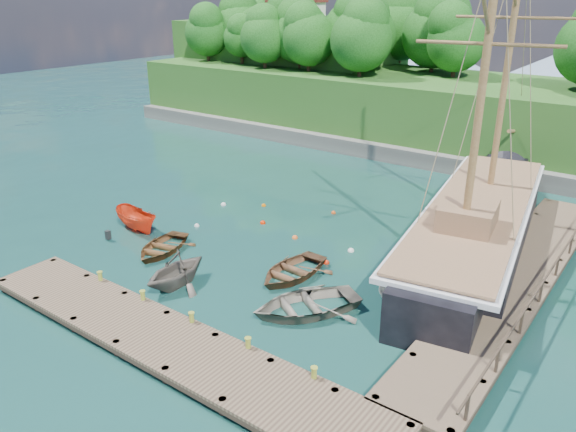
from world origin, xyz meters
name	(u,v)px	position (x,y,z in m)	size (l,w,h in m)	color
ground	(238,274)	(0.00, 0.00, 0.00)	(160.00, 160.00, 0.00)	#153A33
dock_near	(166,341)	(2.00, -6.50, 0.43)	(20.00, 3.20, 1.10)	#473529
dock_east	(516,278)	(11.50, 7.00, 0.43)	(3.20, 24.00, 1.10)	#473529
bollard_0	(102,291)	(-4.00, -5.10, 0.00)	(0.26, 0.26, 0.45)	olive
bollard_1	(145,311)	(-1.00, -5.10, 0.00)	(0.26, 0.26, 0.45)	olive
bollard_2	(193,334)	(2.00, -5.10, 0.00)	(0.26, 0.26, 0.45)	olive
bollard_3	(249,361)	(5.00, -5.10, 0.00)	(0.26, 0.26, 0.45)	olive
bollard_4	(314,392)	(8.00, -5.10, 0.00)	(0.26, 0.26, 0.45)	olive
rowboat_0	(162,252)	(-5.03, -0.47, 0.00)	(2.78, 3.90, 0.81)	brown
rowboat_1	(177,285)	(-1.64, -2.58, 0.00)	(3.06, 3.55, 1.87)	#62594F
rowboat_2	(292,276)	(2.30, 1.44, 0.00)	(3.04, 4.26, 0.88)	brown
rowboat_3	(305,312)	(4.73, -0.89, 0.00)	(3.49, 4.89, 1.01)	#6E675B
motorboat_orange	(138,230)	(-8.48, 0.73, 0.00)	(1.40, 3.73, 1.44)	red
cabin_boat_white	(402,307)	(8.00, 2.01, 0.00)	(1.92, 5.12, 1.98)	white
schooner	(475,231)	(8.48, 9.69, 1.12)	(8.12, 27.48, 20.22)	black
mooring_buoy_0	(197,226)	(-6.03, 3.17, 0.00)	(0.31, 0.31, 0.31)	silver
mooring_buoy_1	(263,223)	(-3.12, 5.87, 0.00)	(0.34, 0.34, 0.34)	#EC2600
mooring_buoy_2	(295,238)	(-0.25, 5.24, 0.00)	(0.34, 0.34, 0.34)	orange
mooring_buoy_3	(351,251)	(3.20, 5.64, 0.00)	(0.35, 0.35, 0.35)	white
mooring_buoy_4	(264,206)	(-4.93, 8.22, 0.00)	(0.29, 0.29, 0.29)	#E86A00
mooring_buoy_5	(333,213)	(-0.54, 9.84, 0.00)	(0.30, 0.30, 0.30)	#CF4611
mooring_buoy_6	(224,205)	(-7.18, 6.79, 0.00)	(0.34, 0.34, 0.34)	silver
mooring_buoy_7	(326,263)	(2.91, 3.63, 0.00)	(0.34, 0.34, 0.34)	red
headland	(345,72)	(-12.88, 31.36, 5.54)	(51.00, 19.31, 12.90)	#474744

